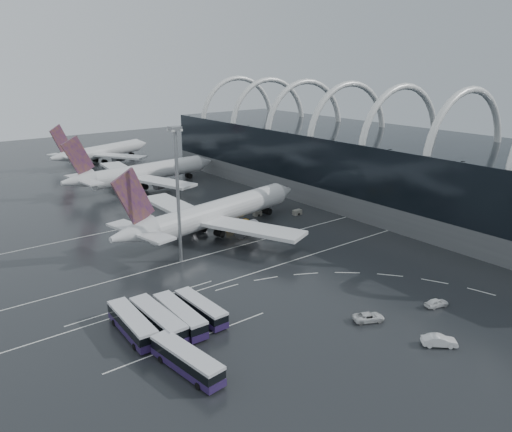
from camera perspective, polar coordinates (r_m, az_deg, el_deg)
ground at (r=102.51m, az=-0.40°, el=-6.00°), size 420.00×420.00×0.00m
terminal at (r=154.62m, az=13.46°, el=5.84°), size 42.00×160.00×34.90m
lane_marking_near at (r=101.06m, az=0.30°, el=-6.36°), size 120.00×0.25×0.01m
lane_marking_mid at (r=111.56m, az=-4.15°, el=-4.04°), size 120.00×0.25×0.01m
lane_marking_far at (r=134.48m, az=-10.81°, el=-0.51°), size 120.00×0.25×0.01m
bus_bay_line_south at (r=78.82m, az=-7.41°, el=-13.91°), size 28.00×0.25×0.01m
bus_bay_line_north at (r=91.36m, az=-12.61°, el=-9.54°), size 28.00×0.25×0.01m
airliner_main at (r=121.17m, az=-4.91°, el=0.23°), size 59.13×51.11×20.10m
airliner_gate_b at (r=169.09m, az=-12.93°, el=4.77°), size 56.12×50.18×19.47m
airliner_gate_c at (r=215.57m, az=-17.29°, el=6.99°), size 48.27×44.00×17.71m
bus_row_near_a at (r=81.06m, az=-13.97°, el=-11.88°), size 3.68×13.57×3.31m
bus_row_near_b at (r=81.18m, az=-11.15°, el=-11.59°), size 3.44×13.91×3.42m
bus_row_near_c at (r=82.04m, az=-8.72°, el=-11.18°), size 3.51×13.39×3.28m
bus_row_near_d at (r=84.03m, az=-6.33°, el=-10.45°), size 3.08×12.22×3.00m
bus_row_far_a at (r=71.26m, az=-7.93°, el=-15.98°), size 4.49×13.41×3.24m
van_curve_a at (r=84.93m, az=12.75°, el=-11.20°), size 5.69×4.40×1.44m
van_curve_b at (r=92.70m, az=19.93°, el=-9.30°), size 4.61×2.77×1.47m
van_curve_c at (r=81.23m, az=20.22°, el=-13.23°), size 5.04×4.79×1.70m
floodlight_mast at (r=101.74m, az=-9.00°, el=4.19°), size 2.17×2.17×28.34m
gse_cart_belly_a at (r=129.00m, az=-1.38°, el=-0.69°), size 2.24×1.32×1.22m
gse_cart_belly_b at (r=136.02m, az=0.16°, el=0.29°), size 2.30×1.36×1.25m
gse_cart_belly_c at (r=124.20m, az=-3.10°, el=-1.48°), size 1.92×1.14×1.05m
gse_cart_belly_d at (r=137.41m, az=4.72°, el=0.43°), size 2.48×1.46×1.35m
gse_cart_belly_e at (r=137.94m, az=-3.97°, el=0.49°), size 2.26×1.33×1.23m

